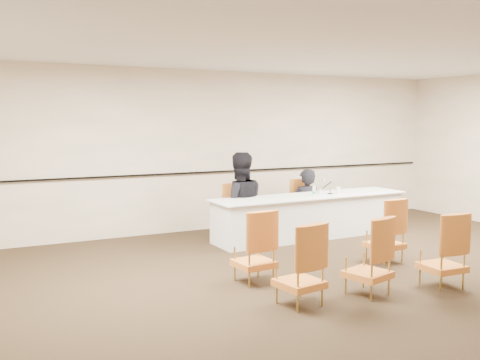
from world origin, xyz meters
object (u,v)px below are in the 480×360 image
Objects in this scene: panelist_main at (306,211)px; aud_chair_back_mid at (368,255)px; microphone at (330,187)px; panel_table at (311,216)px; panelist_second at (239,207)px; coffee_cup at (338,190)px; aud_chair_front_left at (254,246)px; aud_chair_back_left at (300,264)px; aud_chair_back_right at (442,249)px; panelist_second_chair at (239,211)px; drinking_glass at (320,192)px; aud_chair_front_right at (385,230)px; panelist_main_chair at (306,205)px; water_bottle at (314,190)px.

aud_chair_back_mid is at bearing 77.38° from panelist_main.
panelist_main is 6.04× the size of microphone.
panelist_main is (0.27, 0.56, -0.02)m from panel_table.
panelist_second is 1.83m from coffee_cup.
aud_chair_front_left is 1.43m from aud_chair_back_mid.
aud_chair_back_right is at bearing -15.06° from aud_chair_back_left.
panelist_second_chair is 1.48m from drinking_glass.
microphone is 3.36m from aud_chair_back_mid.
aud_chair_back_right reaches higher than drinking_glass.
aud_chair_front_left is 1.00× the size of aud_chair_back_left.
microphone is 0.28× the size of aud_chair_front_left.
drinking_glass is (1.33, -0.56, 0.25)m from panelist_second.
aud_chair_front_right is at bearing -95.03° from drinking_glass.
coffee_cup is at bearing -67.10° from panelist_main_chair.
panelist_main_chair is at bearing 68.35° from water_bottle.
aud_chair_front_right is (0.00, -1.91, 0.10)m from panel_table.
panelist_main is 1.72× the size of aud_chair_back_mid.
aud_chair_front_right is (-0.38, -1.86, -0.41)m from microphone.
water_bottle is at bearing 44.62° from aud_chair_back_left.
panelist_second is at bearing 65.89° from aud_chair_back_left.
drinking_glass is at bearing 80.54° from aud_chair_front_right.
water_bottle reaches higher than aud_chair_back_right.
water_bottle reaches higher than aud_chair_front_left.
aud_chair_back_left is 1.00× the size of aud_chair_back_mid.
aud_chair_front_right is at bearing -97.56° from panelist_main_chair.
panelist_main_chair is 0.49× the size of panelist_second.
panel_table is 0.48m from water_bottle.
aud_chair_front_left is at bearing -145.64° from coffee_cup.
microphone is 1.31× the size of water_bottle.
panel_table is at bearing 74.18° from panelist_main.
aud_chair_front_right is at bearing -91.19° from panel_table.
microphone is (0.39, -0.04, 0.51)m from panel_table.
panelist_main is at bearing -166.00° from panelist_second.
panelist_second reaches higher than panelist_main.
coffee_cup is 0.13× the size of aud_chair_back_right.
drinking_glass is 0.11× the size of aud_chair_front_left.
panelist_main is 0.82m from microphone.
panelist_second is at bearing 137.75° from microphone.
aud_chair_back_right is (2.01, -1.21, 0.00)m from aud_chair_front_left.
coffee_cup is at bearing -3.97° from drinking_glass.
aud_chair_back_right is (-0.35, -3.12, -0.32)m from drinking_glass.
panelist_main reaches higher than panelist_main_chair.
panelist_second_chair is at bearing 111.06° from aud_chair_front_right.
panelist_second is 2.05× the size of aud_chair_back_right.
panelist_main_chair is 3.74m from aud_chair_back_right.
aud_chair_front_right is (-0.17, -1.87, -0.32)m from drinking_glass.
water_bottle reaches higher than panelist_main_chair.
water_bottle is at bearing -171.46° from drinking_glass.
panelist_main is 1.72× the size of panelist_main_chair.
aud_chair_front_right is at bearing -65.84° from panelist_second_chair.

